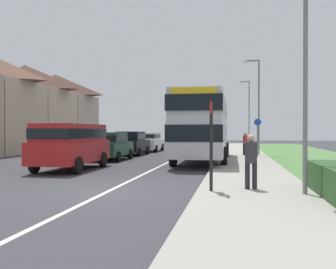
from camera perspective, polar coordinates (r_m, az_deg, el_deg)
The scene contains 16 objects.
ground_plane at distance 11.34m, azimuth -9.12°, elevation -8.43°, with size 120.00×120.00×0.00m, color #38383D.
lane_marking_centre at distance 19.03m, azimuth -1.31°, elevation -4.75°, with size 0.14×60.00×0.01m, color silver.
pavement_near_side at distance 16.70m, azimuth 11.69°, elevation -5.32°, with size 3.20×68.00×0.12m, color #9E998E.
double_decker_bus at distance 21.84m, azimuth 5.16°, elevation 1.55°, with size 2.80×10.34×3.70m.
parked_van_red at distance 17.94m, azimuth -14.05°, elevation -1.14°, with size 2.11×4.96×2.06m.
parked_car_dark_green at distance 23.32m, azimuth -8.58°, elevation -1.53°, with size 1.97×4.15×1.66m.
parked_car_black at distance 28.04m, azimuth -5.45°, elevation -1.13°, with size 1.98×4.19×1.70m.
parked_car_white at distance 32.82m, azimuth -2.85°, elevation -0.93°, with size 1.96×4.52×1.64m.
pedestrian_at_stop at distance 11.20m, azimuth 12.13°, elevation -3.53°, with size 0.34×0.34×1.67m.
pedestrian_walking_away at distance 26.38m, azimuth 11.34°, elevation -1.15°, with size 0.34×0.34×1.67m.
bus_stop_sign at distance 10.65m, azimuth 6.38°, elevation -0.69°, with size 0.09×0.52×2.60m.
cycle_route_sign at distance 24.97m, azimuth 13.06°, elevation -0.22°, with size 0.44×0.08×2.52m.
street_lamp_near at distance 10.88m, azimuth 18.98°, elevation 11.25°, with size 1.14×0.20×6.52m.
street_lamp_mid at distance 27.62m, azimuth 13.00°, elevation 4.94°, with size 1.14×0.20×6.67m.
street_lamp_far at distance 43.21m, azimuth 11.72°, elevation 3.70°, with size 1.14×0.20×7.16m.
house_terrace_far_side at distance 35.55m, azimuth -22.84°, elevation 4.00°, with size 7.74×24.50×7.83m.
Camera 1 is at (3.61, -10.60, 1.78)m, focal length 41.38 mm.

